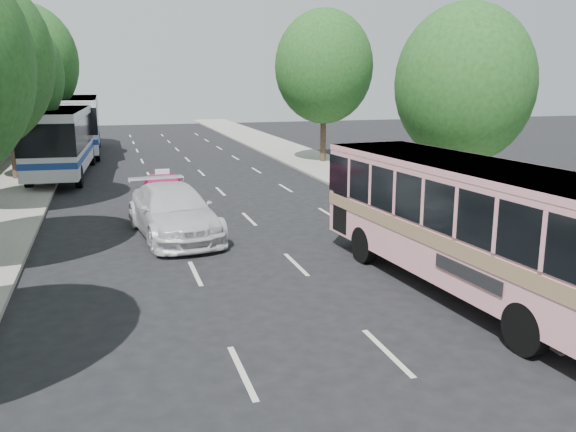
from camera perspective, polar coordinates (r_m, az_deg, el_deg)
name	(u,v)px	position (r m, az deg, el deg)	size (l,w,h in m)	color
ground	(307,320)	(13.70, 1.75, -9.70)	(120.00, 120.00, 0.00)	black
sidewalk_left	(14,186)	(32.73, -24.26, 2.59)	(4.00, 90.00, 0.15)	#9E998E
sidewalk_right	(338,171)	(34.75, 4.73, 4.20)	(4.00, 90.00, 0.12)	#9E998E
tree_left_d	(8,70)	(34.25, -24.76, 12.33)	(5.52, 5.52, 8.60)	#38281E
tree_left_e	(27,58)	(42.20, -23.24, 13.43)	(6.30, 6.30, 9.82)	#38281E
tree_left_f	(37,67)	(50.17, -22.43, 12.75)	(5.88, 5.88, 9.16)	#38281E
tree_right_near	(468,79)	(23.69, 16.46, 12.21)	(5.10, 5.10, 7.95)	#38281E
tree_right_far	(326,63)	(38.27, 3.53, 14.11)	(6.00, 6.00, 9.35)	#38281E
pink_bus	(466,212)	(15.54, 16.30, 0.32)	(3.44, 10.37, 3.25)	#FFA4AF
pink_taxi	(163,194)	(24.43, -11.59, 2.05)	(1.87, 4.64, 1.58)	#ED1471
white_pickup	(173,212)	(20.83, -10.67, 0.41)	(2.38, 5.86, 1.70)	silver
tour_coach_front	(62,135)	(35.53, -20.37, 7.10)	(3.33, 12.29, 3.64)	silver
tour_coach_rear	(77,120)	(45.47, -19.14, 8.49)	(2.85, 13.11, 3.92)	white
taxi_roof_sign	(162,172)	(24.28, -11.68, 4.09)	(0.55, 0.18, 0.18)	silver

